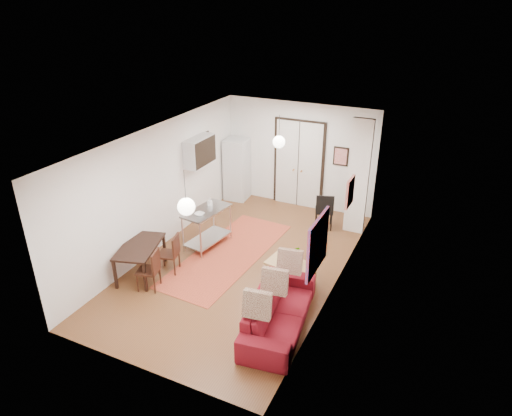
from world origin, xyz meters
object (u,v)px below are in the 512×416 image
at_px(kitchen_counter, 207,223).
at_px(fridge, 237,169).
at_px(coffee_table, 291,266).
at_px(dining_chair_near, 170,249).
at_px(black_side_chair, 325,206).
at_px(dining_table, 140,249).
at_px(dining_chair_far, 150,265).
at_px(sofa, 279,311).

height_order(kitchen_counter, fridge, fridge).
bearing_deg(fridge, coffee_table, -52.68).
relative_size(dining_chair_near, black_side_chair, 0.90).
xyz_separation_m(dining_table, black_side_chair, (2.85, 3.82, -0.06)).
bearing_deg(dining_chair_far, black_side_chair, 133.14).
relative_size(sofa, fridge, 1.30).
relative_size(kitchen_counter, fridge, 0.73).
height_order(dining_table, dining_chair_near, dining_chair_near).
relative_size(sofa, dining_table, 1.63).
bearing_deg(dining_table, dining_chair_near, 43.44).
bearing_deg(black_side_chair, sofa, 77.46).
distance_m(dining_table, dining_chair_near, 0.64).
relative_size(dining_table, dining_chair_far, 1.63).
xyz_separation_m(dining_chair_far, black_side_chair, (2.39, 4.08, 0.06)).
distance_m(sofa, fridge, 5.81).
xyz_separation_m(coffee_table, dining_chair_near, (-2.53, -0.64, 0.11)).
bearing_deg(black_side_chair, coffee_table, 74.08).
bearing_deg(coffee_table, dining_chair_near, -165.71).
bearing_deg(dining_chair_far, kitchen_counter, 157.93).
bearing_deg(black_side_chair, dining_chair_far, 40.85).
height_order(coffee_table, dining_chair_far, dining_chair_far).
bearing_deg(kitchen_counter, dining_chair_near, -90.67).
bearing_deg(sofa, kitchen_counter, 45.39).
distance_m(sofa, black_side_chair, 4.16).
xyz_separation_m(coffee_table, black_side_chair, (-0.14, 2.74, 0.18)).
relative_size(sofa, coffee_table, 2.14).
xyz_separation_m(kitchen_counter, dining_table, (-0.65, -1.67, 0.02)).
xyz_separation_m(sofa, fridge, (-3.30, 4.75, 0.55)).
bearing_deg(fridge, kitchen_counter, -81.20).
relative_size(dining_table, dining_chair_near, 1.63).
distance_m(fridge, dining_table, 4.45).
distance_m(coffee_table, black_side_chair, 2.75).
bearing_deg(coffee_table, kitchen_counter, 165.94).
xyz_separation_m(kitchen_counter, black_side_chair, (2.20, 2.15, -0.04)).
bearing_deg(kitchen_counter, dining_chair_far, -87.55).
relative_size(fridge, black_side_chair, 1.84).
distance_m(kitchen_counter, dining_table, 1.79).
relative_size(coffee_table, kitchen_counter, 0.84).
bearing_deg(black_side_chair, dining_table, 34.46).
bearing_deg(dining_chair_near, coffee_table, 87.77).
bearing_deg(sofa, coffee_table, 4.78).
distance_m(kitchen_counter, fridge, 2.86).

